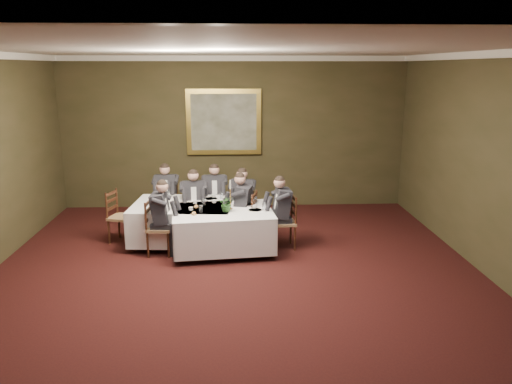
{
  "coord_description": "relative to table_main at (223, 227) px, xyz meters",
  "views": [
    {
      "loc": [
        -0.03,
        -6.62,
        3.25
      ],
      "look_at": [
        0.36,
        1.74,
        1.15
      ],
      "focal_mm": 35.0,
      "sensor_mm": 36.0,
      "label": 1
    }
  ],
  "objects": [
    {
      "name": "chair_sec_backleft",
      "position": [
        -1.18,
        1.48,
        -0.17
      ],
      "size": [
        0.45,
        0.43,
        1.0
      ],
      "rotation": [
        0.0,
        0.0,
        3.12
      ],
      "color": "olive",
      "rests_on": "ground"
    },
    {
      "name": "chair_main_backleft",
      "position": [
        -0.57,
        0.86,
        -0.17
      ],
      "size": [
        0.47,
        0.46,
        1.0
      ],
      "rotation": [
        0.0,
        0.0,
        3.23
      ],
      "color": "olive",
      "rests_on": "ground"
    },
    {
      "name": "diner_sec_backleft",
      "position": [
        -1.18,
        1.47,
        0.06
      ],
      "size": [
        0.43,
        0.49,
        1.35
      ],
      "rotation": [
        0.0,
        0.0,
        3.12
      ],
      "color": "black",
      "rests_on": "chair_sec_backleft"
    },
    {
      "name": "chair_main_endright",
      "position": [
        1.12,
        0.12,
        -0.17
      ],
      "size": [
        0.46,
        0.48,
        1.0
      ],
      "rotation": [
        0.0,
        0.0,
        1.66
      ],
      "color": "olive",
      "rests_on": "ground"
    },
    {
      "name": "chair_sec_endleft",
      "position": [
        -1.93,
        0.58,
        -0.17
      ],
      "size": [
        0.53,
        0.54,
        1.0
      ],
      "rotation": [
        0.0,
        0.0,
        -1.86
      ],
      "color": "olive",
      "rests_on": "ground"
    },
    {
      "name": "place_setting_table_main",
      "position": [
        -0.46,
        0.35,
        0.35
      ],
      "size": [
        0.33,
        0.31,
        0.14
      ],
      "color": "white",
      "rests_on": "table_main"
    },
    {
      "name": "back_wall",
      "position": [
        0.23,
        3.04,
        1.3
      ],
      "size": [
        8.0,
        0.1,
        3.5
      ],
      "primitive_type": "cube",
      "color": "#333119",
      "rests_on": "ground"
    },
    {
      "name": "chair_main_backright",
      "position": [
        0.38,
        0.96,
        -0.17
      ],
      "size": [
        0.49,
        0.48,
        1.0
      ],
      "rotation": [
        0.0,
        0.0,
        3.0
      ],
      "color": "olive",
      "rests_on": "ground"
    },
    {
      "name": "chair_main_endleft",
      "position": [
        -1.12,
        -0.11,
        -0.17
      ],
      "size": [
        0.44,
        0.46,
        1.0
      ],
      "rotation": [
        0.0,
        0.0,
        -1.62
      ],
      "color": "olive",
      "rests_on": "ground"
    },
    {
      "name": "chair_sec_backright",
      "position": [
        -0.18,
        1.4,
        -0.17
      ],
      "size": [
        0.46,
        0.44,
        1.0
      ],
      "rotation": [
        0.0,
        0.0,
        3.18
      ],
      "color": "olive",
      "rests_on": "ground"
    },
    {
      "name": "table_second",
      "position": [
        -0.76,
        0.49,
        0.0
      ],
      "size": [
        1.96,
        1.56,
        0.67
      ],
      "rotation": [
        0.0,
        0.0,
        -0.08
      ],
      "color": "black",
      "rests_on": "ground"
    },
    {
      "name": "painting",
      "position": [
        0.0,
        2.98,
        1.57
      ],
      "size": [
        1.72,
        0.09,
        1.5
      ],
      "color": "#DBBE50",
      "rests_on": "back_wall"
    },
    {
      "name": "crown_molding",
      "position": [
        0.23,
        -1.96,
        2.99
      ],
      "size": [
        8.0,
        10.0,
        0.12
      ],
      "color": "white",
      "rests_on": "back_wall"
    },
    {
      "name": "candlestick",
      "position": [
        0.15,
        0.08,
        0.51
      ],
      "size": [
        0.08,
        0.08,
        0.54
      ],
      "color": "#C0893A",
      "rests_on": "table_main"
    },
    {
      "name": "table_main",
      "position": [
        0.0,
        0.0,
        0.0
      ],
      "size": [
        1.91,
        1.53,
        0.67
      ],
      "rotation": [
        0.0,
        0.0,
        0.1
      ],
      "color": "black",
      "rests_on": "ground"
    },
    {
      "name": "diner_main_endleft",
      "position": [
        -1.11,
        -0.11,
        0.06
      ],
      "size": [
        0.5,
        0.44,
        1.35
      ],
      "rotation": [
        0.0,
        0.0,
        -1.62
      ],
      "color": "black",
      "rests_on": "chair_main_endleft"
    },
    {
      "name": "diner_sec_backright",
      "position": [
        -0.18,
        1.39,
        0.06
      ],
      "size": [
        0.43,
        0.5,
        1.35
      ],
      "rotation": [
        0.0,
        0.0,
        3.18
      ],
      "color": "black",
      "rests_on": "chair_sec_backright"
    },
    {
      "name": "diner_main_endright",
      "position": [
        1.11,
        0.11,
        0.06
      ],
      "size": [
        0.51,
        0.45,
        1.35
      ],
      "rotation": [
        0.0,
        0.0,
        1.66
      ],
      "color": "black",
      "rests_on": "chair_main_endright"
    },
    {
      "name": "ceiling",
      "position": [
        0.23,
        -1.96,
        3.05
      ],
      "size": [
        8.0,
        10.0,
        0.1
      ],
      "primitive_type": "cube",
      "color": "silver",
      "rests_on": "back_wall"
    },
    {
      "name": "centerpiece",
      "position": [
        0.08,
        -0.06,
        0.47
      ],
      "size": [
        0.3,
        0.27,
        0.3
      ],
      "primitive_type": "imported",
      "rotation": [
        0.0,
        0.0,
        -0.12
      ],
      "color": "#2D5926",
      "rests_on": "table_main"
    },
    {
      "name": "diner_main_backleft",
      "position": [
        -0.57,
        0.85,
        0.06
      ],
      "size": [
        0.45,
        0.51,
        1.35
      ],
      "rotation": [
        0.0,
        0.0,
        3.23
      ],
      "color": "black",
      "rests_on": "chair_main_backleft"
    },
    {
      "name": "diner_main_backright",
      "position": [
        0.38,
        0.95,
        0.06
      ],
      "size": [
        0.46,
        0.53,
        1.35
      ],
      "rotation": [
        0.0,
        0.0,
        3.0
      ],
      "color": "black",
      "rests_on": "chair_main_backright"
    },
    {
      "name": "place_setting_table_second",
      "position": [
        -1.17,
        0.94,
        0.35
      ],
      "size": [
        0.33,
        0.31,
        0.14
      ],
      "color": "white",
      "rests_on": "table_second"
    },
    {
      "name": "ground",
      "position": [
        0.23,
        -1.96,
        -0.45
      ],
      "size": [
        10.0,
        10.0,
        0.0
      ],
      "primitive_type": "plane",
      "color": "black",
      "rests_on": "ground"
    },
    {
      "name": "chair_sec_endright",
      "position": [
        0.42,
        0.39,
        -0.17
      ],
      "size": [
        0.51,
        0.53,
        1.0
      ],
      "rotation": [
        0.0,
        0.0,
        1.32
      ],
      "color": "olive",
      "rests_on": "ground"
    },
    {
      "name": "diner_sec_endright",
      "position": [
        0.41,
        0.39,
        0.06
      ],
      "size": [
        0.56,
        0.5,
        1.35
      ],
      "rotation": [
        0.0,
        0.0,
        1.32
      ],
      "color": "black",
      "rests_on": "chair_sec_endright"
    }
  ]
}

